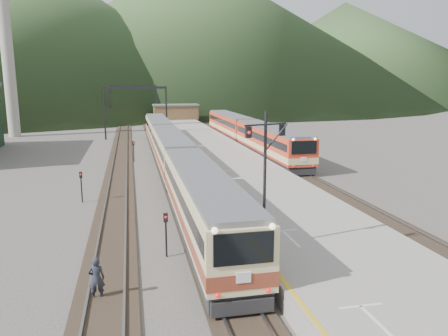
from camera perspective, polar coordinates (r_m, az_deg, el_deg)
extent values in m
plane|color=#47423D|center=(16.38, 3.21, -20.66)|extent=(400.00, 400.00, 0.00)
cube|color=black|center=(54.22, -8.01, 1.97)|extent=(2.60, 200.00, 0.12)
cube|color=slate|center=(54.16, -8.77, 2.04)|extent=(0.10, 200.00, 0.14)
cube|color=slate|center=(54.26, -7.25, 2.10)|extent=(0.10, 200.00, 0.14)
cube|color=black|center=(54.10, -13.29, 1.75)|extent=(2.60, 200.00, 0.12)
cube|color=slate|center=(54.11, -14.06, 1.83)|extent=(0.10, 200.00, 0.14)
cube|color=slate|center=(54.07, -12.54, 1.89)|extent=(0.10, 200.00, 0.14)
cube|color=black|center=(56.20, 3.77, 2.37)|extent=(2.60, 200.00, 0.12)
cube|color=slate|center=(55.99, 3.07, 2.45)|extent=(0.10, 200.00, 0.14)
cube|color=slate|center=(56.38, 4.48, 2.50)|extent=(0.10, 200.00, 0.14)
cube|color=gray|center=(52.88, -1.79, 2.32)|extent=(8.00, 100.00, 1.00)
cube|color=black|center=(68.66, -15.34, 6.91)|extent=(0.25, 0.25, 8.00)
cube|color=black|center=(68.78, -7.53, 7.22)|extent=(0.25, 0.25, 8.00)
cube|color=black|center=(68.41, -11.56, 10.25)|extent=(9.30, 0.22, 0.35)
cube|color=black|center=(93.59, -14.55, 7.98)|extent=(0.25, 0.25, 8.00)
cube|color=black|center=(93.68, -8.80, 8.21)|extent=(0.25, 0.25, 8.00)
cube|color=black|center=(93.41, -11.77, 10.43)|extent=(9.30, 0.22, 0.35)
cylinder|color=#9E998E|center=(77.84, -26.58, 14.73)|extent=(1.80, 1.80, 30.00)
cube|color=brown|center=(92.09, -6.32, 7.23)|extent=(9.00, 4.00, 2.80)
cube|color=slate|center=(92.00, -6.34, 8.19)|extent=(9.40, 4.40, 0.30)
cone|color=#2D4B29|center=(207.71, -23.08, 16.22)|extent=(180.00, 180.00, 60.00)
cone|color=#2D4B29|center=(247.42, -4.42, 17.84)|extent=(220.00, 220.00, 75.00)
cone|color=#2D4B29|center=(251.23, 15.32, 14.53)|extent=(160.00, 160.00, 50.00)
cube|color=beige|center=(24.52, -2.85, -4.82)|extent=(2.71, 18.21, 3.31)
cube|color=beige|center=(42.68, -6.93, 1.99)|extent=(2.71, 18.21, 3.31)
cube|color=beige|center=(61.18, -8.56, 4.71)|extent=(2.71, 18.21, 3.31)
cube|color=red|center=(49.28, 6.03, 3.39)|extent=(2.92, 19.61, 3.56)
cube|color=red|center=(68.54, 0.79, 5.63)|extent=(2.92, 19.61, 3.56)
cylinder|color=black|center=(20.03, 5.34, -1.71)|extent=(0.14, 0.14, 6.37)
cube|color=black|center=(19.62, 5.48, 5.68)|extent=(2.13, 0.67, 0.07)
cube|color=black|center=(19.17, 3.21, 4.68)|extent=(0.29, 0.24, 0.50)
cube|color=black|center=(20.16, 7.60, 4.92)|extent=(0.29, 0.24, 0.50)
cylinder|color=black|center=(22.23, -7.57, -9.01)|extent=(0.10, 0.10, 2.00)
cube|color=black|center=(21.89, -7.64, -6.43)|extent=(0.22, 0.16, 0.45)
cylinder|color=black|center=(48.90, -11.70, 1.96)|extent=(0.10, 0.10, 2.00)
cube|color=black|center=(48.75, -11.75, 3.18)|extent=(0.26, 0.22, 0.45)
cylinder|color=black|center=(33.35, -18.10, -2.62)|extent=(0.10, 0.10, 2.00)
cube|color=black|center=(33.13, -18.21, -0.86)|extent=(0.24, 0.19, 0.45)
imported|color=#21252E|center=(18.76, -16.32, -13.68)|extent=(0.66, 0.45, 1.79)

